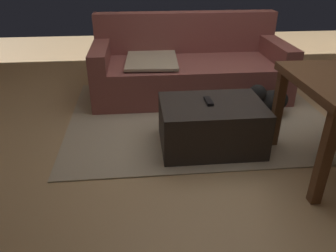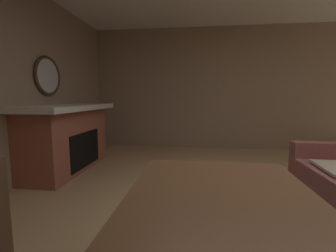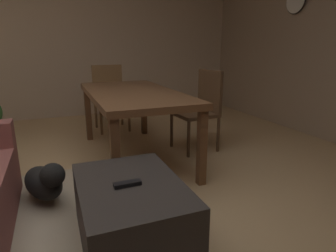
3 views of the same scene
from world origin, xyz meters
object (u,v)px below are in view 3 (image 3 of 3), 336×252
(tv_remote, at_px, (127,184))
(ottoman_coffee_table, at_px, (131,213))
(dining_table, at_px, (133,98))
(wall_clock, at_px, (296,1))
(small_dog, at_px, (45,181))
(dining_chair_south, at_px, (202,105))
(dining_chair_east, at_px, (110,93))

(tv_remote, bearing_deg, ottoman_coffee_table, -39.77)
(dining_table, distance_m, wall_clock, 2.74)
(ottoman_coffee_table, relative_size, small_dog, 1.65)
(dining_chair_south, distance_m, dining_chair_east, 1.54)
(tv_remote, bearing_deg, small_dog, 32.71)
(dining_chair_east, height_order, wall_clock, wall_clock)
(dining_chair_south, height_order, dining_chair_east, same)
(tv_remote, height_order, dining_chair_south, dining_chair_south)
(dining_chair_south, relative_size, dining_chair_east, 1.00)
(ottoman_coffee_table, height_order, wall_clock, wall_clock)
(tv_remote, xyz_separation_m, small_dog, (0.72, 0.47, -0.23))
(ottoman_coffee_table, bearing_deg, small_dog, 35.69)
(tv_remote, distance_m, wall_clock, 3.69)
(dining_table, distance_m, dining_chair_south, 0.84)
(dining_chair_south, bearing_deg, tv_remote, 138.92)
(tv_remote, xyz_separation_m, dining_table, (1.43, -0.43, 0.24))
(dining_table, xyz_separation_m, dining_chair_east, (1.30, 0.00, -0.14))
(ottoman_coffee_table, xyz_separation_m, small_dog, (0.69, 0.50, -0.01))
(tv_remote, distance_m, dining_table, 1.51)
(small_dog, bearing_deg, wall_clock, -71.71)
(dining_table, xyz_separation_m, wall_clock, (0.40, -2.46, 1.14))
(ottoman_coffee_table, distance_m, small_dog, 0.85)
(wall_clock, bearing_deg, tv_remote, 122.38)
(tv_remote, relative_size, small_dog, 0.31)
(ottoman_coffee_table, height_order, tv_remote, tv_remote)
(small_dog, bearing_deg, ottoman_coffee_table, -144.31)
(small_dog, xyz_separation_m, wall_clock, (1.11, -3.36, 1.61))
(small_dog, bearing_deg, dining_chair_south, -67.42)
(dining_table, bearing_deg, tv_remote, 163.42)
(tv_remote, bearing_deg, dining_chair_south, -41.69)
(ottoman_coffee_table, height_order, dining_table, dining_table)
(tv_remote, xyz_separation_m, wall_clock, (1.83, -2.89, 1.38))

